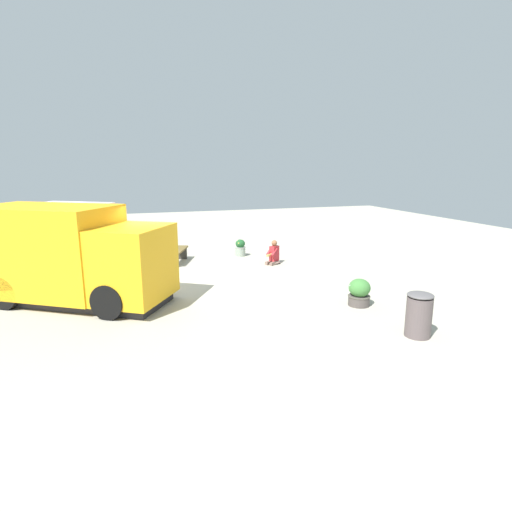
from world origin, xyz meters
The scene contains 7 objects.
ground_plane centered at (0.00, 0.00, 0.00)m, with size 40.00×40.00×0.00m, color #B3AD9A.
food_truck centered at (2.62, 0.75, 1.23)m, with size 5.39×4.54×2.55m.
person_customer centered at (-4.01, -1.64, 0.34)m, with size 0.74×0.68×0.89m.
planter_flowering_near centered at (-4.53, 3.40, 0.35)m, with size 0.58×0.58×0.72m.
planter_flowering_far centered at (-3.19, -3.30, 0.33)m, with size 0.43×0.43×0.68m.
plaza_bench centered at (-0.66, -2.87, 0.38)m, with size 0.97×1.67×0.51m.
trash_bin centered at (-4.66, 5.52, 0.49)m, with size 0.55×0.55×0.98m.
Camera 1 is at (1.17, 12.31, 3.60)m, focal length 28.84 mm.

